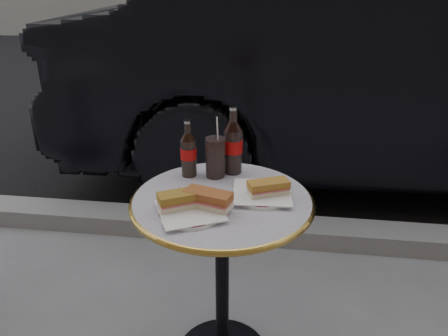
# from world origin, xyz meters

# --- Properties ---
(asphalt_road) EXTENTS (40.00, 8.00, 0.00)m
(asphalt_road) POSITION_xyz_m (0.00, 5.00, 0.00)
(asphalt_road) COLOR black
(asphalt_road) RESTS_ON ground
(curb) EXTENTS (40.00, 0.20, 0.12)m
(curb) POSITION_xyz_m (0.00, 0.90, 0.05)
(curb) COLOR gray
(curb) RESTS_ON ground
(bistro_table) EXTENTS (0.62, 0.62, 0.73)m
(bistro_table) POSITION_xyz_m (0.00, 0.00, 0.37)
(bistro_table) COLOR #BAB2C4
(bistro_table) RESTS_ON ground
(plate_left) EXTENTS (0.25, 0.25, 0.01)m
(plate_left) POSITION_xyz_m (-0.08, -0.12, 0.74)
(plate_left) COLOR white
(plate_left) RESTS_ON bistro_table
(plate_right) EXTENTS (0.23, 0.23, 0.01)m
(plate_right) POSITION_xyz_m (0.13, 0.03, 0.74)
(plate_right) COLOR white
(plate_right) RESTS_ON bistro_table
(sandwich_left_a) EXTENTS (0.16, 0.13, 0.05)m
(sandwich_left_a) POSITION_xyz_m (-0.11, -0.10, 0.77)
(sandwich_left_a) COLOR olive
(sandwich_left_a) RESTS_ON plate_left
(sandwich_left_b) EXTENTS (0.16, 0.11, 0.05)m
(sandwich_left_b) POSITION_xyz_m (-0.03, -0.09, 0.77)
(sandwich_left_b) COLOR #9A5027
(sandwich_left_b) RESTS_ON plate_left
(sandwich_right) EXTENTS (0.15, 0.11, 0.05)m
(sandwich_right) POSITION_xyz_m (0.15, 0.02, 0.77)
(sandwich_right) COLOR #AC742B
(sandwich_right) RESTS_ON plate_right
(cola_bottle_left) EXTENTS (0.07, 0.07, 0.21)m
(cola_bottle_left) POSITION_xyz_m (-0.15, 0.16, 0.84)
(cola_bottle_left) COLOR black
(cola_bottle_left) RESTS_ON bistro_table
(cola_bottle_right) EXTENTS (0.09, 0.09, 0.26)m
(cola_bottle_right) POSITION_xyz_m (0.01, 0.21, 0.86)
(cola_bottle_right) COLOR black
(cola_bottle_right) RESTS_ON bistro_table
(cola_glass) EXTENTS (0.09, 0.09, 0.15)m
(cola_glass) POSITION_xyz_m (-0.05, 0.17, 0.81)
(cola_glass) COLOR black
(cola_glass) RESTS_ON bistro_table
(parked_car) EXTENTS (1.90, 4.98, 1.62)m
(parked_car) POSITION_xyz_m (1.10, 1.99, 0.81)
(parked_car) COLOR black
(parked_car) RESTS_ON ground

